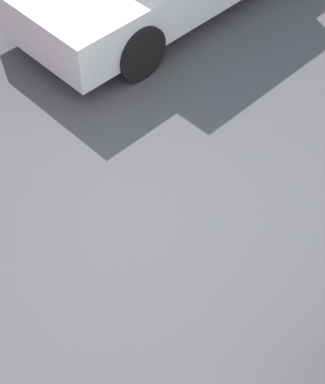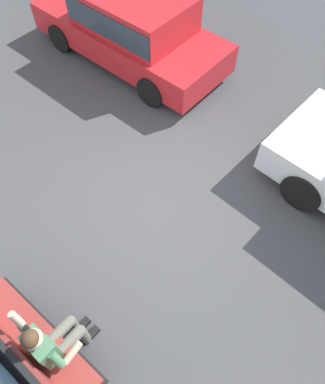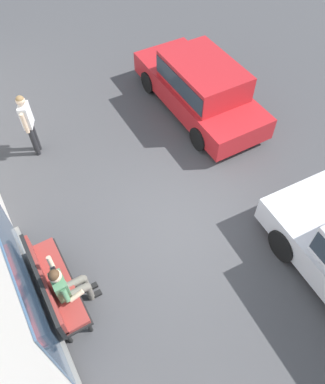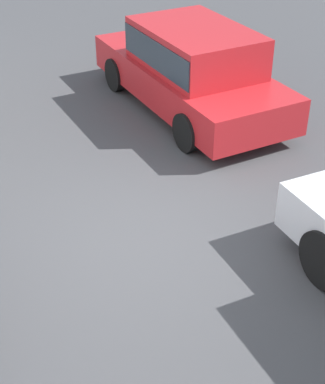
% 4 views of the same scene
% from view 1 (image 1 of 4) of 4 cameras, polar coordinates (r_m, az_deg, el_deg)
% --- Properties ---
extents(ground_plane, '(60.00, 60.00, 0.00)m').
position_cam_1_polar(ground_plane, '(5.71, -4.12, -2.97)').
color(ground_plane, '#424244').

